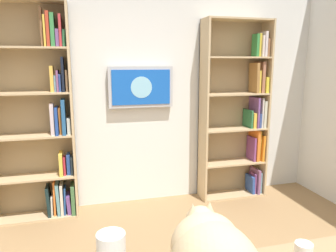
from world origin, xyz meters
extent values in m
cube|color=silver|center=(0.00, -2.23, 1.35)|extent=(4.52, 0.06, 2.70)
cube|color=tan|center=(-1.53, -2.04, 1.06)|extent=(0.02, 0.28, 2.12)
cube|color=tan|center=(-0.74, -2.04, 1.06)|extent=(0.02, 0.28, 2.12)
cube|color=tan|center=(-1.13, -2.17, 1.06)|extent=(0.81, 0.01, 2.12)
cube|color=tan|center=(-1.13, -2.04, 0.01)|extent=(0.76, 0.27, 0.02)
cube|color=tan|center=(-1.13, -2.04, 0.43)|extent=(0.76, 0.27, 0.02)
cube|color=tan|center=(-1.13, -2.04, 0.85)|extent=(0.76, 0.27, 0.02)
cube|color=tan|center=(-1.13, -2.04, 1.27)|extent=(0.76, 0.27, 0.02)
cube|color=tan|center=(-1.13, -2.04, 1.69)|extent=(0.76, 0.27, 0.02)
cube|color=tan|center=(-1.13, -2.04, 2.11)|extent=(0.76, 0.27, 0.02)
cube|color=#7097AC|center=(-1.49, -2.04, 0.15)|extent=(0.03, 0.21, 0.26)
cube|color=#82547F|center=(-1.45, -2.03, 0.17)|extent=(0.03, 0.24, 0.31)
cube|color=#7E437A|center=(-1.42, -2.03, 0.14)|extent=(0.02, 0.17, 0.25)
cube|color=#2E4D98|center=(-1.39, -2.03, 0.13)|extent=(0.04, 0.19, 0.22)
cube|color=orange|center=(-1.49, -2.03, 0.60)|extent=(0.03, 0.22, 0.32)
cube|color=gold|center=(-1.46, -2.04, 0.63)|extent=(0.03, 0.16, 0.37)
cube|color=orange|center=(-1.42, -2.05, 0.63)|extent=(0.03, 0.24, 0.39)
cube|color=#80407A|center=(-1.39, -2.04, 0.59)|extent=(0.02, 0.20, 0.29)
cube|color=beige|center=(-1.49, -2.03, 1.02)|extent=(0.03, 0.21, 0.32)
cube|color=beige|center=(-1.46, -2.05, 1.04)|extent=(0.02, 0.23, 0.36)
cube|color=#354A8A|center=(-1.43, -2.04, 0.95)|extent=(0.03, 0.23, 0.17)
cube|color=#754A8C|center=(-1.40, -2.04, 1.04)|extent=(0.02, 0.24, 0.36)
cube|color=gold|center=(-1.35, -2.04, 0.95)|extent=(0.04, 0.23, 0.18)
cube|color=#2E7143|center=(-1.32, -2.04, 0.97)|extent=(0.02, 0.23, 0.21)
cube|color=yellow|center=(-1.49, -2.02, 1.37)|extent=(0.04, 0.21, 0.19)
cube|color=#A3694D|center=(-1.45, -2.05, 1.46)|extent=(0.04, 0.22, 0.36)
cube|color=yellow|center=(-1.41, -2.03, 1.41)|extent=(0.03, 0.15, 0.26)
cube|color=#A1713A|center=(-1.37, -2.02, 1.46)|extent=(0.04, 0.20, 0.35)
cube|color=#986541|center=(-1.49, -2.05, 1.80)|extent=(0.03, 0.21, 0.20)
cube|color=silver|center=(-1.45, -2.03, 1.84)|extent=(0.03, 0.19, 0.28)
cube|color=beige|center=(-1.42, -2.04, 1.82)|extent=(0.02, 0.22, 0.24)
cube|color=gold|center=(-1.39, -2.03, 1.83)|extent=(0.03, 0.15, 0.26)
cube|color=#32843F|center=(-1.36, -2.02, 1.83)|extent=(0.03, 0.13, 0.26)
cube|color=tan|center=(0.73, -2.04, 1.11)|extent=(0.02, 0.28, 2.23)
cube|color=tan|center=(1.13, -2.17, 1.11)|extent=(0.83, 0.01, 2.23)
cube|color=tan|center=(1.13, -2.04, 0.01)|extent=(0.79, 0.27, 0.02)
cube|color=tan|center=(1.13, -2.04, 0.45)|extent=(0.79, 0.27, 0.02)
cube|color=tan|center=(1.13, -2.04, 0.89)|extent=(0.79, 0.27, 0.02)
cube|color=tan|center=(1.13, -2.04, 1.33)|extent=(0.79, 0.27, 0.02)
cube|color=tan|center=(1.13, -2.04, 1.78)|extent=(0.79, 0.27, 0.02)
cube|color=tan|center=(1.13, -2.04, 2.22)|extent=(0.79, 0.27, 0.02)
cube|color=#436F40|center=(0.77, -2.03, 0.18)|extent=(0.04, 0.22, 0.32)
cube|color=#70448C|center=(0.82, -2.04, 0.12)|extent=(0.05, 0.20, 0.21)
cube|color=#264D8D|center=(0.85, -2.02, 0.17)|extent=(0.03, 0.15, 0.30)
cube|color=beige|center=(0.88, -2.03, 0.19)|extent=(0.03, 0.23, 0.34)
cube|color=#60959D|center=(0.92, -2.05, 0.20)|extent=(0.04, 0.22, 0.35)
cube|color=orange|center=(0.96, -2.05, 0.21)|extent=(0.03, 0.18, 0.38)
cube|color=beige|center=(0.99, -2.04, 0.13)|extent=(0.02, 0.16, 0.21)
cube|color=#152829|center=(1.02, -2.04, 0.18)|extent=(0.05, 0.21, 0.32)
cube|color=#1D282E|center=(0.76, -2.03, 0.56)|extent=(0.03, 0.15, 0.20)
cube|color=#26468C|center=(0.79, -2.04, 0.57)|extent=(0.03, 0.14, 0.22)
cube|color=#B42938|center=(0.83, -2.03, 0.56)|extent=(0.02, 0.13, 0.19)
cube|color=yellow|center=(0.87, -2.02, 0.58)|extent=(0.04, 0.19, 0.24)
cube|color=silver|center=(0.76, -2.04, 0.99)|extent=(0.03, 0.18, 0.17)
cube|color=#25588B|center=(0.81, -2.03, 1.09)|extent=(0.04, 0.23, 0.36)
cube|color=orange|center=(0.85, -2.04, 1.04)|extent=(0.03, 0.14, 0.28)
cube|color=#214396|center=(0.88, -2.03, 1.05)|extent=(0.03, 0.22, 0.28)
cube|color=silver|center=(0.92, -2.02, 1.07)|extent=(0.04, 0.15, 0.33)
cube|color=#936E4A|center=(0.76, -2.03, 1.45)|extent=(0.02, 0.15, 0.22)
cube|color=black|center=(0.79, -2.05, 1.52)|extent=(0.02, 0.23, 0.34)
cube|color=#35529A|center=(0.83, -2.03, 1.43)|extent=(0.02, 0.13, 0.18)
cube|color=#7F4B79|center=(0.85, -2.04, 1.45)|extent=(0.02, 0.22, 0.21)
cube|color=#7097A9|center=(0.87, -2.04, 1.43)|extent=(0.02, 0.17, 0.16)
cube|color=#EDB445|center=(0.90, -2.04, 1.47)|extent=(0.03, 0.15, 0.26)
cube|color=#37844F|center=(0.76, -2.05, 1.87)|extent=(0.03, 0.17, 0.17)
cube|color=#BC3339|center=(0.79, -2.04, 1.94)|extent=(0.02, 0.22, 0.30)
cube|color=#724C85|center=(0.82, -2.02, 1.87)|extent=(0.03, 0.16, 0.17)
cube|color=#388546|center=(0.86, -2.02, 1.94)|extent=(0.04, 0.17, 0.32)
cube|color=#BA3C26|center=(0.90, -2.05, 1.95)|extent=(0.03, 0.24, 0.33)
cube|color=gold|center=(0.93, -2.03, 1.93)|extent=(0.02, 0.20, 0.29)
cube|color=#8D6141|center=(0.97, -2.05, 1.97)|extent=(0.02, 0.13, 0.37)
cube|color=#B7B7BC|center=(-0.02, -2.15, 1.36)|extent=(0.73, 0.06, 0.46)
cube|color=blue|center=(-0.02, -2.12, 1.36)|extent=(0.66, 0.01, 0.39)
cylinder|color=#8CCCEA|center=(-0.02, -2.11, 1.36)|extent=(0.24, 0.00, 0.24)
ellipsoid|color=#D1B284|center=(0.19, 0.40, 0.95)|extent=(0.27, 0.24, 0.25)
sphere|color=#D1B284|center=(0.19, 0.34, 1.02)|extent=(0.13, 0.13, 0.13)
cone|color=#D1B284|center=(0.16, 0.34, 1.06)|extent=(0.06, 0.06, 0.07)
cone|color=#D1B284|center=(0.23, 0.34, 1.06)|extent=(0.06, 0.06, 0.07)
cone|color=beige|center=(0.16, 0.35, 1.06)|extent=(0.03, 0.03, 0.05)
cone|color=beige|center=(0.23, 0.35, 1.06)|extent=(0.03, 0.03, 0.05)
camera|label=1|loc=(0.62, 1.44, 1.63)|focal=34.48mm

